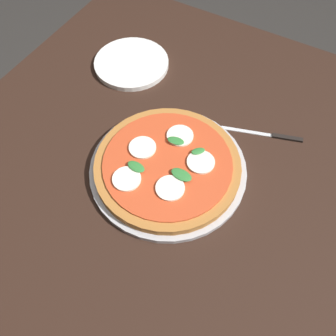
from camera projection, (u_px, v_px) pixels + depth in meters
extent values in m
plane|color=#2D2B28|center=(159.00, 285.00, 1.43)|extent=(6.00, 6.00, 0.00)
cube|color=black|center=(153.00, 189.00, 0.83)|extent=(1.23, 1.03, 0.04)
cube|color=black|center=(131.00, 90.00, 1.51)|extent=(0.07, 0.07, 0.71)
cylinder|color=#B2B2B7|center=(168.00, 169.00, 0.82)|extent=(0.34, 0.34, 0.01)
cylinder|color=#B27033|center=(167.00, 166.00, 0.81)|extent=(0.32, 0.32, 0.02)
cylinder|color=#CC4723|center=(167.00, 163.00, 0.80)|extent=(0.28, 0.28, 0.00)
cylinder|color=white|center=(181.00, 136.00, 0.84)|extent=(0.06, 0.06, 0.00)
cylinder|color=white|center=(142.00, 148.00, 0.82)|extent=(0.06, 0.06, 0.00)
cylinder|color=white|center=(127.00, 179.00, 0.77)|extent=(0.06, 0.06, 0.00)
cylinder|color=white|center=(170.00, 188.00, 0.76)|extent=(0.06, 0.06, 0.00)
cylinder|color=white|center=(201.00, 162.00, 0.80)|extent=(0.06, 0.06, 0.00)
ellipsoid|color=#337F38|center=(137.00, 165.00, 0.79)|extent=(0.03, 0.04, 0.00)
ellipsoid|color=#337F38|center=(198.00, 151.00, 0.81)|extent=(0.03, 0.03, 0.00)
ellipsoid|color=#337F38|center=(181.00, 175.00, 0.77)|extent=(0.03, 0.05, 0.00)
ellipsoid|color=#337F38|center=(175.00, 140.00, 0.82)|extent=(0.03, 0.04, 0.00)
cylinder|color=white|center=(131.00, 63.00, 1.01)|extent=(0.20, 0.20, 0.01)
cube|color=black|center=(287.00, 138.00, 0.88)|extent=(0.03, 0.07, 0.01)
cube|color=silver|center=(246.00, 132.00, 0.89)|extent=(0.04, 0.12, 0.00)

